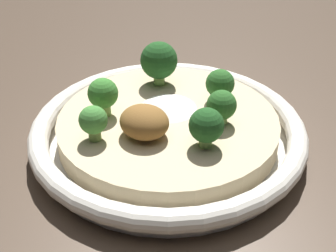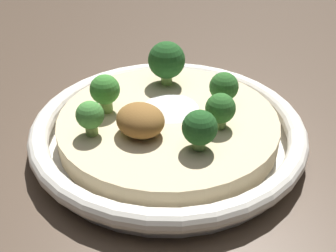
{
  "view_description": "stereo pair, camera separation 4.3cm",
  "coord_description": "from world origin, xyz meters",
  "px_view_note": "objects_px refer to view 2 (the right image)",
  "views": [
    {
      "loc": [
        0.2,
        -0.3,
        0.26
      ],
      "look_at": [
        0.0,
        0.0,
        0.02
      ],
      "focal_mm": 45.0,
      "sensor_mm": 36.0,
      "label": 1
    },
    {
      "loc": [
        0.23,
        -0.27,
        0.26
      ],
      "look_at": [
        0.0,
        0.0,
        0.02
      ],
      "focal_mm": 45.0,
      "sensor_mm": 36.0,
      "label": 2
    }
  ],
  "objects_px": {
    "broccoli_left": "(105,91)",
    "broccoli_back_right": "(220,109)",
    "broccoli_back": "(224,88)",
    "broccoli_front_right": "(200,128)",
    "broccoli_back_left": "(167,61)",
    "risotto_bowl": "(168,129)",
    "broccoli_front_left": "(90,116)"
  },
  "relations": [
    {
      "from": "broccoli_front_right",
      "to": "broccoli_back",
      "type": "distance_m",
      "value": 0.08
    },
    {
      "from": "risotto_bowl",
      "to": "broccoli_back",
      "type": "distance_m",
      "value": 0.07
    },
    {
      "from": "broccoli_front_right",
      "to": "broccoli_back_left",
      "type": "bearing_deg",
      "value": 143.95
    },
    {
      "from": "risotto_bowl",
      "to": "broccoli_back",
      "type": "bearing_deg",
      "value": 63.04
    },
    {
      "from": "risotto_bowl",
      "to": "broccoli_back_right",
      "type": "distance_m",
      "value": 0.06
    },
    {
      "from": "risotto_bowl",
      "to": "broccoli_back_right",
      "type": "xyz_separation_m",
      "value": [
        0.05,
        0.02,
        0.03
      ]
    },
    {
      "from": "broccoli_left",
      "to": "broccoli_back",
      "type": "distance_m",
      "value": 0.12
    },
    {
      "from": "broccoli_back",
      "to": "broccoli_front_right",
      "type": "bearing_deg",
      "value": -70.56
    },
    {
      "from": "broccoli_front_left",
      "to": "broccoli_back",
      "type": "bearing_deg",
      "value": 63.43
    },
    {
      "from": "broccoli_front_right",
      "to": "broccoli_back_right",
      "type": "xyz_separation_m",
      "value": [
        -0.01,
        0.04,
        -0.0
      ]
    },
    {
      "from": "broccoli_back_right",
      "to": "broccoli_back",
      "type": "xyz_separation_m",
      "value": [
        -0.02,
        0.04,
        0.0
      ]
    },
    {
      "from": "broccoli_left",
      "to": "broccoli_front_left",
      "type": "xyz_separation_m",
      "value": [
        0.02,
        -0.04,
        -0.0
      ]
    },
    {
      "from": "broccoli_left",
      "to": "broccoli_front_left",
      "type": "height_order",
      "value": "broccoli_left"
    },
    {
      "from": "broccoli_back_left",
      "to": "broccoli_front_left",
      "type": "relative_size",
      "value": 1.45
    },
    {
      "from": "broccoli_back_left",
      "to": "broccoli_front_left",
      "type": "bearing_deg",
      "value": -84.05
    },
    {
      "from": "broccoli_left",
      "to": "broccoli_back_right",
      "type": "bearing_deg",
      "value": 26.32
    },
    {
      "from": "risotto_bowl",
      "to": "broccoli_back",
      "type": "height_order",
      "value": "broccoli_back"
    },
    {
      "from": "broccoli_back_left",
      "to": "broccoli_front_right",
      "type": "xyz_separation_m",
      "value": [
        0.1,
        -0.07,
        -0.01
      ]
    },
    {
      "from": "broccoli_back_right",
      "to": "broccoli_back",
      "type": "height_order",
      "value": "broccoli_back"
    },
    {
      "from": "broccoli_back_right",
      "to": "broccoli_back",
      "type": "bearing_deg",
      "value": 119.95
    },
    {
      "from": "risotto_bowl",
      "to": "broccoli_back_right",
      "type": "relative_size",
      "value": 7.98
    },
    {
      "from": "broccoli_left",
      "to": "broccoli_back_right",
      "type": "xyz_separation_m",
      "value": [
        0.1,
        0.05,
        -0.0
      ]
    },
    {
      "from": "broccoli_front_right",
      "to": "broccoli_back_right",
      "type": "distance_m",
      "value": 0.04
    },
    {
      "from": "broccoli_front_right",
      "to": "broccoli_left",
      "type": "bearing_deg",
      "value": -174.63
    },
    {
      "from": "risotto_bowl",
      "to": "broccoli_back_left",
      "type": "bearing_deg",
      "value": 131.91
    },
    {
      "from": "broccoli_back_left",
      "to": "broccoli_back_right",
      "type": "xyz_separation_m",
      "value": [
        0.1,
        -0.03,
        -0.01
      ]
    },
    {
      "from": "risotto_bowl",
      "to": "broccoli_back_left",
      "type": "distance_m",
      "value": 0.08
    },
    {
      "from": "broccoli_back_left",
      "to": "broccoli_left",
      "type": "xyz_separation_m",
      "value": [
        -0.01,
        -0.09,
        -0.01
      ]
    },
    {
      "from": "broccoli_front_right",
      "to": "broccoli_front_left",
      "type": "distance_m",
      "value": 0.1
    },
    {
      "from": "broccoli_back_right",
      "to": "risotto_bowl",
      "type": "bearing_deg",
      "value": -158.78
    },
    {
      "from": "broccoli_left",
      "to": "broccoli_front_left",
      "type": "distance_m",
      "value": 0.04
    },
    {
      "from": "broccoli_back_right",
      "to": "broccoli_front_left",
      "type": "height_order",
      "value": "same"
    }
  ]
}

